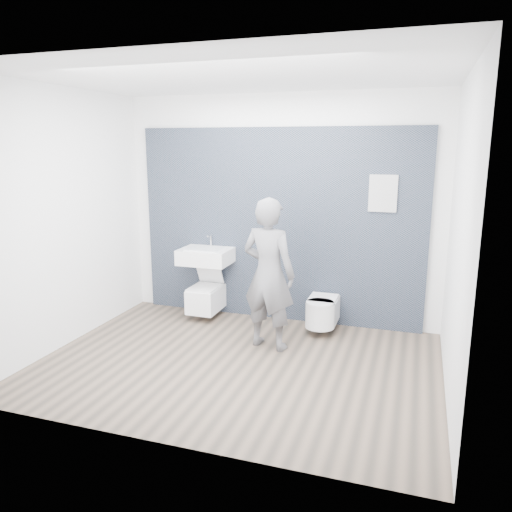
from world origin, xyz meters
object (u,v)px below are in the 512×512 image
(washbasin, at_px, (206,256))
(toilet_square, at_px, (206,297))
(toilet_rounded, at_px, (322,312))
(visitor, at_px, (269,274))

(washbasin, height_order, toilet_square, washbasin)
(washbasin, distance_m, toilet_rounded, 1.62)
(toilet_rounded, height_order, visitor, visitor)
(washbasin, xyz_separation_m, toilet_rounded, (1.52, -0.05, -0.56))
(toilet_square, height_order, visitor, visitor)
(toilet_rounded, bearing_deg, visitor, -126.91)
(toilet_square, xyz_separation_m, toilet_rounded, (1.52, -0.04, -0.02))
(toilet_square, height_order, toilet_rounded, toilet_square)
(toilet_square, distance_m, visitor, 1.36)
(toilet_square, bearing_deg, toilet_rounded, -1.41)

